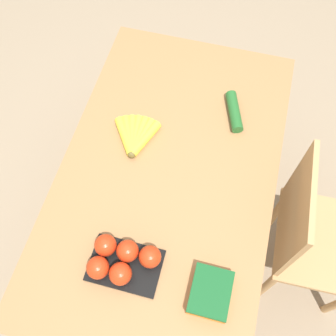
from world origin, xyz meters
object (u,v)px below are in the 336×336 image
banana_bunch (135,137)px  cucumber_near (234,111)px  chair (310,237)px  tomato_pack (121,260)px  carrot_bag (211,292)px

banana_bunch → cucumber_near: (-0.22, 0.36, 0.00)m
cucumber_near → chair: bearing=50.5°
tomato_pack → carrot_bag: bearing=85.3°
banana_bunch → carrot_bag: (0.52, 0.42, 0.01)m
chair → tomato_pack: chair is taller
carrot_bag → cucumber_near: size_ratio=0.86×
banana_bunch → cucumber_near: size_ratio=1.02×
banana_bunch → cucumber_near: cucumber_near is taller
chair → tomato_pack: size_ratio=3.72×
tomato_pack → cucumber_near: 0.76m
banana_bunch → tomato_pack: bearing=11.5°
chair → carrot_bag: chair is taller
banana_bunch → tomato_pack: (0.49, 0.10, 0.02)m
banana_bunch → cucumber_near: 0.42m
chair → banana_bunch: chair is taller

